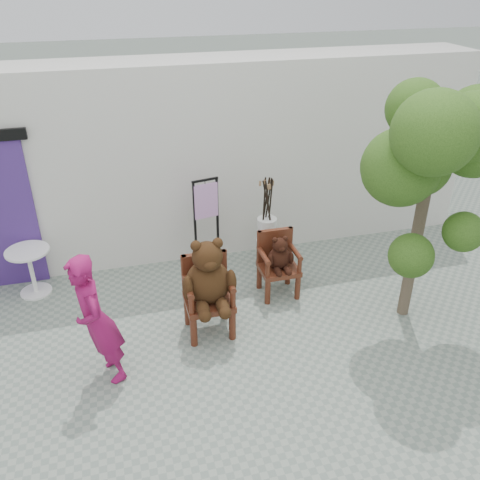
{
  "coord_description": "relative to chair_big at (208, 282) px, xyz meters",
  "views": [
    {
      "loc": [
        -1.29,
        -4.42,
        4.21
      ],
      "look_at": [
        0.25,
        1.31,
        0.95
      ],
      "focal_mm": 38.0,
      "sensor_mm": 36.0,
      "label": 1
    }
  ],
  "objects": [
    {
      "name": "ground_plane",
      "position": [
        0.31,
        -0.73,
        -0.75
      ],
      "size": [
        60.0,
        60.0,
        0.0
      ],
      "primitive_type": "plane",
      "color": "gray",
      "rests_on": "ground"
    },
    {
      "name": "back_wall",
      "position": [
        0.31,
        2.37,
        0.75
      ],
      "size": [
        9.0,
        1.0,
        3.0
      ],
      "primitive_type": "cube",
      "color": "silver",
      "rests_on": "ground"
    },
    {
      "name": "chair_big",
      "position": [
        0.0,
        0.0,
        0.0
      ],
      "size": [
        0.67,
        0.71,
        1.35
      ],
      "color": "#40190D",
      "rests_on": "ground"
    },
    {
      "name": "chair_small",
      "position": [
        1.13,
        0.61,
        -0.19
      ],
      "size": [
        0.53,
        0.5,
        0.93
      ],
      "color": "#40190D",
      "rests_on": "ground"
    },
    {
      "name": "person",
      "position": [
        -1.34,
        -0.51,
        0.06
      ],
      "size": [
        0.52,
        0.67,
        1.62
      ],
      "primitive_type": "imported",
      "rotation": [
        0.0,
        0.0,
        -1.33
      ],
      "color": "#8D114D",
      "rests_on": "ground"
    },
    {
      "name": "cafe_table",
      "position": [
        -2.25,
        1.5,
        -0.31
      ],
      "size": [
        0.6,
        0.6,
        0.7
      ],
      "rotation": [
        0.0,
        0.0,
        0.02
      ],
      "color": "white",
      "rests_on": "ground"
    },
    {
      "name": "display_stand",
      "position": [
        0.28,
        1.45,
        -0.17
      ],
      "size": [
        0.51,
        0.43,
        1.51
      ],
      "rotation": [
        0.0,
        0.0,
        0.2
      ],
      "color": "black",
      "rests_on": "ground"
    },
    {
      "name": "stool_bucket",
      "position": [
        1.19,
        1.37,
        -0.11
      ],
      "size": [
        0.32,
        0.32,
        1.45
      ],
      "rotation": [
        0.0,
        0.0,
        0.14
      ],
      "color": "white",
      "rests_on": "ground"
    },
    {
      "name": "tree",
      "position": [
        2.6,
        -0.48,
        1.65
      ],
      "size": [
        1.81,
        1.6,
        3.12
      ],
      "rotation": [
        0.0,
        0.0,
        -0.13
      ],
      "color": "#443729",
      "rests_on": "ground"
    }
  ]
}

